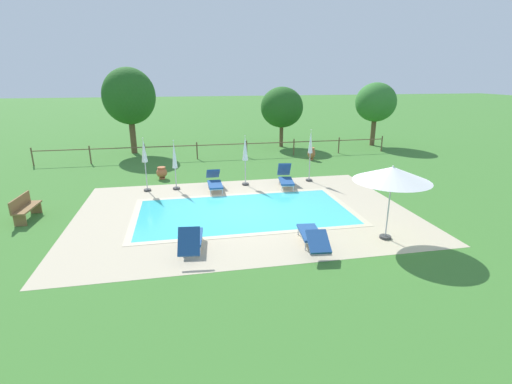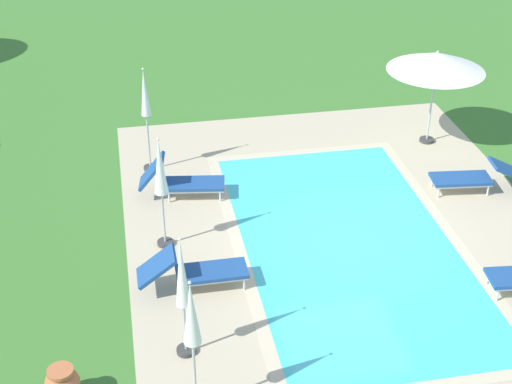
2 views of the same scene
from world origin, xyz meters
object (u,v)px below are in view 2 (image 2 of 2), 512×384
(sun_lounger_north_far, at_px, (182,181))
(patio_umbrella_closed_row_mid_west, at_px, (161,175))
(patio_umbrella_closed_row_centre, at_px, (146,105))
(patio_umbrella_open_foreground, at_px, (437,62))
(patio_umbrella_closed_row_west, at_px, (192,326))
(sun_lounger_north_end, at_px, (474,177))
(patio_umbrella_closed_row_mid_east, at_px, (182,283))
(sun_lounger_north_near_steps, at_px, (196,271))
(terracotta_urn_near_fence, at_px, (62,384))

(sun_lounger_north_far, bearing_deg, patio_umbrella_closed_row_mid_west, 163.34)
(sun_lounger_north_far, bearing_deg, patio_umbrella_closed_row_centre, 24.25)
(sun_lounger_north_far, relative_size, patio_umbrella_closed_row_centre, 0.76)
(sun_lounger_north_far, height_order, patio_umbrella_open_foreground, patio_umbrella_open_foreground)
(patio_umbrella_open_foreground, xyz_separation_m, patio_umbrella_closed_row_west, (-7.81, 6.72, -0.48))
(patio_umbrella_closed_row_mid_west, bearing_deg, patio_umbrella_closed_row_centre, 1.36)
(patio_umbrella_closed_row_mid_west, distance_m, patio_umbrella_closed_row_centre, 3.17)
(sun_lounger_north_end, xyz_separation_m, patio_umbrella_closed_row_mid_west, (-0.86, 6.90, 1.22))
(patio_umbrella_closed_row_mid_east, bearing_deg, sun_lounger_north_near_steps, -12.37)
(patio_umbrella_open_foreground, relative_size, patio_umbrella_closed_row_mid_west, 1.01)
(patio_umbrella_closed_row_centre, distance_m, patio_umbrella_closed_row_mid_east, 6.37)
(patio_umbrella_closed_row_mid_east, distance_m, terracotta_urn_near_fence, 2.32)
(patio_umbrella_closed_row_mid_east, bearing_deg, patio_umbrella_open_foreground, -45.82)
(patio_umbrella_closed_row_west, bearing_deg, patio_umbrella_closed_row_centre, 1.20)
(sun_lounger_north_end, height_order, terracotta_urn_near_fence, sun_lounger_north_end)
(sun_lounger_north_far, bearing_deg, sun_lounger_north_end, -98.41)
(patio_umbrella_open_foreground, height_order, patio_umbrella_closed_row_west, patio_umbrella_closed_row_west)
(patio_umbrella_open_foreground, height_order, patio_umbrella_closed_row_centre, patio_umbrella_closed_row_centre)
(patio_umbrella_closed_row_west, height_order, terracotta_urn_near_fence, patio_umbrella_closed_row_west)
(sun_lounger_north_near_steps, height_order, sun_lounger_north_end, sun_lounger_north_near_steps)
(sun_lounger_north_near_steps, xyz_separation_m, patio_umbrella_closed_row_centre, (4.66, 0.52, 1.27))
(patio_umbrella_closed_row_centre, bearing_deg, terracotta_urn_near_fence, 165.86)
(patio_umbrella_closed_row_mid_west, xyz_separation_m, patio_umbrella_closed_row_mid_east, (-3.19, -0.07, -0.16))
(patio_umbrella_closed_row_centre, bearing_deg, patio_umbrella_open_foreground, -88.50)
(sun_lounger_north_near_steps, relative_size, sun_lounger_north_far, 1.04)
(sun_lounger_north_far, xyz_separation_m, patio_umbrella_closed_row_west, (-6.27, 0.45, 1.22))
(patio_umbrella_open_foreground, relative_size, patio_umbrella_closed_row_west, 0.99)
(sun_lounger_north_far, height_order, patio_umbrella_closed_row_west, patio_umbrella_closed_row_west)
(sun_lounger_north_end, bearing_deg, patio_umbrella_closed_row_mid_west, 97.14)
(sun_lounger_north_near_steps, distance_m, sun_lounger_north_end, 6.87)
(patio_umbrella_open_foreground, height_order, patio_umbrella_closed_row_mid_west, patio_umbrella_open_foreground)
(sun_lounger_north_far, distance_m, patio_umbrella_open_foreground, 6.68)
(terracotta_urn_near_fence, bearing_deg, patio_umbrella_closed_row_mid_east, -69.86)
(patio_umbrella_closed_row_west, bearing_deg, sun_lounger_north_end, -51.98)
(patio_umbrella_closed_row_mid_east, bearing_deg, terracotta_urn_near_fence, 110.14)
(sun_lounger_north_far, xyz_separation_m, terracotta_urn_near_fence, (-5.70, 2.40, -0.06))
(patio_umbrella_closed_row_centre, relative_size, patio_umbrella_closed_row_mid_east, 1.12)
(sun_lounger_north_far, xyz_separation_m, sun_lounger_north_end, (-0.94, -6.36, -0.04))
(sun_lounger_north_end, distance_m, patio_umbrella_closed_row_west, 8.74)
(sun_lounger_north_near_steps, height_order, sun_lounger_north_far, sun_lounger_north_far)
(sun_lounger_north_near_steps, bearing_deg, patio_umbrella_closed_row_centre, 6.36)
(patio_umbrella_closed_row_mid_west, relative_size, terracotta_urn_near_fence, 3.87)
(patio_umbrella_closed_row_mid_west, bearing_deg, sun_lounger_north_far, -16.66)
(sun_lounger_north_near_steps, height_order, terracotta_urn_near_fence, sun_lounger_north_near_steps)
(sun_lounger_north_far, bearing_deg, patio_umbrella_open_foreground, -76.14)
(patio_umbrella_closed_row_mid_east, bearing_deg, patio_umbrella_closed_row_centre, 1.32)
(terracotta_urn_near_fence, bearing_deg, sun_lounger_north_end, -61.45)
(patio_umbrella_closed_row_mid_west, distance_m, patio_umbrella_closed_row_mid_east, 3.20)
(patio_umbrella_open_foreground, xyz_separation_m, patio_umbrella_closed_row_mid_west, (-3.35, 6.81, -0.53))
(sun_lounger_north_far, bearing_deg, sun_lounger_north_near_steps, 178.34)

